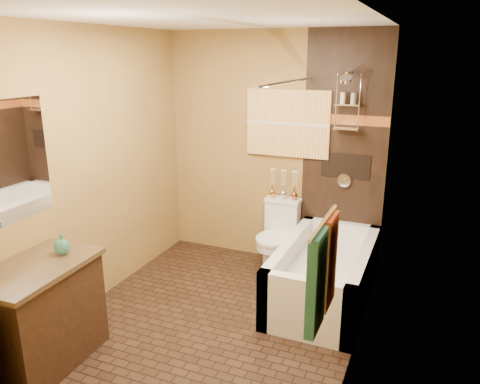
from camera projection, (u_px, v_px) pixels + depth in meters
The scene contains 22 objects.
floor at pixel (213, 321), 4.10m from camera, with size 3.00×3.00×0.00m, color black.
wall_left at pixel (91, 170), 4.19m from camera, with size 0.02×3.00×2.50m, color olive.
wall_right at pixel (363, 202), 3.29m from camera, with size 0.02×3.00×2.50m, color olive.
wall_back at pixel (272, 150), 5.07m from camera, with size 2.40×0.02×2.50m, color olive.
wall_front at pixel (82, 256), 2.42m from camera, with size 2.40×0.02×2.50m, color olive.
ceiling at pixel (208, 18), 3.38m from camera, with size 3.00×3.00×0.00m, color silver.
alcove_tile_back at pixel (344, 156), 4.77m from camera, with size 0.85×0.01×2.50m, color black.
alcove_tile_right at pixel (376, 177), 3.96m from camera, with size 0.01×1.50×2.50m, color black.
mosaic_band_back at pixel (346, 120), 4.65m from camera, with size 0.85×0.01×0.10m, color #9B451C.
mosaic_band_right at pixel (378, 134), 3.86m from camera, with size 0.01×1.50×0.10m, color #9B451C.
alcove_niche at pixel (345, 166), 4.78m from camera, with size 0.50×0.01×0.25m, color black.
shower_fixtures at pixel (347, 117), 4.54m from camera, with size 0.24×0.33×1.16m.
curtain_rod at pixel (289, 82), 4.03m from camera, with size 0.03×0.03×1.55m, color silver.
towel_bar at pixel (323, 222), 2.33m from camera, with size 0.02×0.02×0.55m, color silver.
towel_teal at pixel (316, 282), 2.29m from camera, with size 0.05×0.22×0.52m, color #1C5E57.
towel_rust at pixel (328, 262), 2.52m from camera, with size 0.05×0.22×0.52m, color maroon.
sunset_painting at pixel (288, 123), 4.89m from camera, with size 0.90×0.04×0.70m, color gold.
bathtub at pixel (324, 279), 4.40m from camera, with size 0.80×1.50×0.55m.
toilet at pixel (277, 236), 5.00m from camera, with size 0.38×0.56×0.75m.
vanity at pixel (40, 315), 3.45m from camera, with size 0.59×0.93×0.80m.
teal_bottle at pixel (62, 244), 3.50m from camera, with size 0.12×0.12×0.19m, color #297C6E, non-canonical shape.
bud_vases at pixel (284, 183), 5.00m from camera, with size 0.31×0.07×0.31m.
Camera 1 is at (1.62, -3.23, 2.26)m, focal length 35.00 mm.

